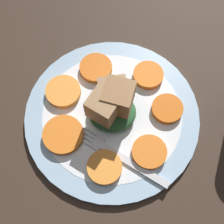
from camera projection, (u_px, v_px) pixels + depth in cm
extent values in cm
cube|color=#38281E|center=(112.00, 119.00, 53.57)|extent=(120.00, 120.00, 2.00)
cylinder|color=#99B7D1|center=(112.00, 116.00, 52.19)|extent=(29.06, 29.06, 1.00)
cylinder|color=white|center=(112.00, 116.00, 52.14)|extent=(23.25, 23.25, 1.00)
cylinder|color=orange|center=(96.00, 68.00, 54.51)|extent=(5.69, 5.69, 1.03)
cylinder|color=orange|center=(63.00, 92.00, 52.72)|extent=(5.95, 5.95, 1.03)
cylinder|color=orange|center=(63.00, 135.00, 49.69)|extent=(6.55, 6.55, 1.03)
cylinder|color=orange|center=(102.00, 167.00, 47.66)|extent=(5.43, 5.43, 1.03)
cylinder|color=orange|center=(149.00, 152.00, 48.58)|extent=(5.50, 5.50, 1.03)
cylinder|color=#D56013|center=(167.00, 109.00, 51.47)|extent=(5.20, 5.20, 1.03)
cylinder|color=orange|center=(148.00, 75.00, 53.96)|extent=(5.26, 5.26, 1.03)
ellipsoid|color=#2D6033|center=(112.00, 112.00, 50.55)|extent=(7.87, 7.08, 2.35)
cube|color=olive|center=(118.00, 97.00, 47.76)|extent=(5.22, 5.22, 4.56)
cube|color=#9E754C|center=(111.00, 94.00, 48.03)|extent=(5.38, 5.38, 4.35)
cube|color=#9E754C|center=(104.00, 106.00, 47.27)|extent=(5.77, 5.77, 4.35)
cube|color=silver|center=(134.00, 165.00, 48.09)|extent=(11.38, 6.06, 0.40)
cube|color=silver|center=(98.00, 143.00, 49.50)|extent=(2.29, 2.71, 0.40)
cube|color=silver|center=(78.00, 138.00, 49.81)|extent=(4.43, 2.27, 0.40)
cube|color=silver|center=(80.00, 135.00, 50.03)|extent=(4.43, 2.27, 0.40)
cube|color=silver|center=(83.00, 131.00, 50.25)|extent=(4.43, 2.27, 0.40)
cube|color=silver|center=(85.00, 128.00, 50.47)|extent=(4.43, 2.27, 0.40)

